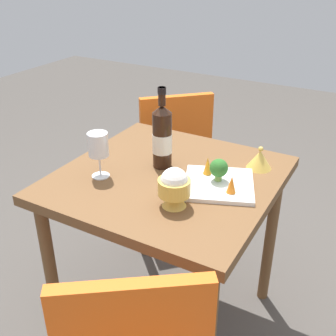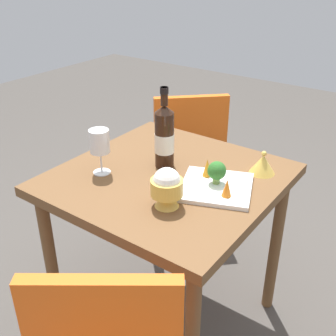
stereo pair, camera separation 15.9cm
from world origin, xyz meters
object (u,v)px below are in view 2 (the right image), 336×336
object	(u,v)px
rice_bowl	(167,187)
carrot_garnish_right	(227,188)
serving_plate	(216,187)
carrot_garnish_left	(207,168)
rice_bowl_lid	(263,164)
broccoli_floret	(217,171)
wine_bottle	(164,136)
chair_by_wall	(188,146)
wine_glass	(100,142)

from	to	relation	value
rice_bowl	carrot_garnish_right	distance (m)	0.21
serving_plate	carrot_garnish_left	size ratio (longest dim) A/B	4.76
rice_bowl_lid	broccoli_floret	bearing A→B (deg)	-114.27
rice_bowl	carrot_garnish_right	bearing A→B (deg)	46.09
carrot_garnish_right	carrot_garnish_left	bearing A→B (deg)	146.82
wine_bottle	serving_plate	size ratio (longest dim) A/B	1.00
serving_plate	broccoli_floret	distance (m)	0.06
wine_bottle	serving_plate	xyz separation A→B (m)	(0.26, -0.04, -0.12)
rice_bowl	rice_bowl_lid	distance (m)	0.44
chair_by_wall	rice_bowl	distance (m)	1.03
wine_glass	rice_bowl	world-z (taller)	wine_glass
wine_bottle	carrot_garnish_left	world-z (taller)	wine_bottle
broccoli_floret	chair_by_wall	bearing A→B (deg)	129.96
serving_plate	carrot_garnish_right	xyz separation A→B (m)	(0.07, -0.04, 0.04)
wine_glass	rice_bowl_lid	size ratio (longest dim) A/B	1.79
wine_glass	carrot_garnish_left	bearing A→B (deg)	28.13
carrot_garnish_left	wine_glass	bearing A→B (deg)	-151.87
serving_plate	carrot_garnish_left	world-z (taller)	carrot_garnish_left
wine_glass	serving_plate	world-z (taller)	wine_glass
wine_bottle	rice_bowl	world-z (taller)	wine_bottle
wine_bottle	serving_plate	distance (m)	0.29
broccoli_floret	wine_bottle	bearing A→B (deg)	174.07
wine_bottle	rice_bowl_lid	xyz separation A→B (m)	(0.34, 0.17, -0.09)
chair_by_wall	carrot_garnish_left	size ratio (longest dim) A/B	12.45
rice_bowl	chair_by_wall	bearing A→B (deg)	118.98
wine_bottle	broccoli_floret	size ratio (longest dim) A/B	3.78
rice_bowl_lid	broccoli_floret	xyz separation A→B (m)	(-0.09, -0.20, 0.03)
chair_by_wall	wine_bottle	distance (m)	0.78
wine_glass	carrot_garnish_right	world-z (taller)	wine_glass
broccoli_floret	carrot_garnish_left	world-z (taller)	broccoli_floret
wine_glass	rice_bowl	distance (m)	0.35
serving_plate	rice_bowl_lid	bearing A→B (deg)	68.98
serving_plate	broccoli_floret	size ratio (longest dim) A/B	3.79
wine_bottle	carrot_garnish_right	xyz separation A→B (m)	(0.33, -0.08, -0.08)
serving_plate	broccoli_floret	world-z (taller)	broccoli_floret
wine_bottle	carrot_garnish_left	size ratio (longest dim) A/B	4.75
wine_glass	chair_by_wall	bearing A→B (deg)	99.31
chair_by_wall	carrot_garnish_right	size ratio (longest dim) A/B	13.01
wine_bottle	wine_glass	distance (m)	0.25
chair_by_wall	carrot_garnish_right	xyz separation A→B (m)	(0.62, -0.71, 0.28)
carrot_garnish_right	wine_bottle	bearing A→B (deg)	165.59
wine_glass	broccoli_floret	bearing A→B (deg)	21.59
rice_bowl_lid	carrot_garnish_left	xyz separation A→B (m)	(-0.15, -0.17, 0.01)
chair_by_wall	rice_bowl	xyz separation A→B (m)	(0.48, -0.86, 0.30)
rice_bowl	broccoli_floret	world-z (taller)	rice_bowl
rice_bowl	serving_plate	distance (m)	0.22
serving_plate	carrot_garnish_right	size ratio (longest dim) A/B	4.97
serving_plate	rice_bowl	bearing A→B (deg)	-112.20
wine_bottle	rice_bowl	distance (m)	0.30
chair_by_wall	broccoli_floret	xyz separation A→B (m)	(0.55, -0.66, 0.29)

